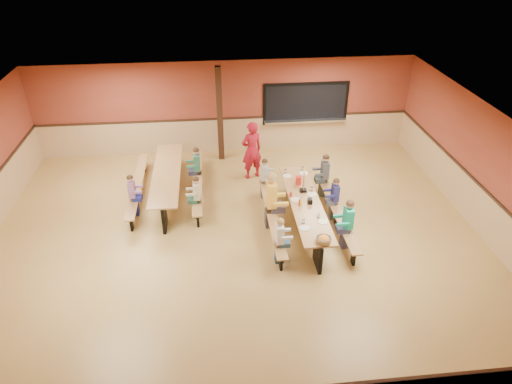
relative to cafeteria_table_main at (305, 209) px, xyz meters
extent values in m
plane|color=olive|center=(-1.72, -0.40, -0.53)|extent=(12.00, 12.00, 0.00)
cube|color=brown|center=(-1.72, 4.60, 0.97)|extent=(12.00, 0.04, 3.00)
cube|color=brown|center=(-1.72, -5.40, 0.97)|extent=(12.00, 0.04, 3.00)
cube|color=brown|center=(4.28, -0.40, 0.97)|extent=(0.04, 10.00, 3.00)
cube|color=white|center=(-1.72, -0.40, 2.47)|extent=(12.00, 10.00, 0.04)
cube|color=black|center=(0.88, 4.57, 1.02)|extent=(2.60, 0.06, 1.20)
cube|color=silver|center=(0.88, 4.48, 0.45)|extent=(2.70, 0.28, 0.06)
cube|color=black|center=(-1.92, 4.00, 0.97)|extent=(0.18, 0.18, 3.00)
cube|color=#9A6D3D|center=(0.00, 0.00, 0.19)|extent=(0.75, 3.60, 0.04)
cube|color=black|center=(0.00, -1.55, -0.18)|extent=(0.08, 0.60, 0.70)
cube|color=black|center=(0.00, 1.55, -0.18)|extent=(0.08, 0.60, 0.70)
cube|color=#9A6D3D|center=(-0.83, 0.00, -0.09)|extent=(0.26, 3.60, 0.04)
cube|color=black|center=(-0.83, 0.00, -0.32)|extent=(0.06, 0.18, 0.41)
cube|color=#9A6D3D|center=(0.82, 0.00, -0.09)|extent=(0.26, 3.60, 0.04)
cube|color=black|center=(0.82, 0.00, -0.32)|extent=(0.06, 0.18, 0.41)
cube|color=#9A6D3D|center=(-3.49, 1.85, 0.19)|extent=(0.75, 3.60, 0.04)
cube|color=black|center=(-3.49, 0.30, -0.18)|extent=(0.08, 0.60, 0.70)
cube|color=black|center=(-3.49, 3.40, -0.18)|extent=(0.08, 0.60, 0.70)
cube|color=#9A6D3D|center=(-4.32, 1.85, -0.09)|extent=(0.26, 3.60, 0.04)
cube|color=black|center=(-4.32, 1.85, -0.32)|extent=(0.06, 0.18, 0.41)
cube|color=#9A6D3D|center=(-2.67, 1.85, -0.09)|extent=(0.26, 3.60, 0.04)
cube|color=black|center=(-2.67, 1.85, -0.32)|extent=(0.06, 0.18, 0.41)
imported|color=maroon|center=(-1.07, 2.68, 0.36)|extent=(0.75, 0.62, 1.77)
cylinder|color=red|center=(-0.01, 0.85, 0.32)|extent=(0.16, 0.16, 0.22)
cube|color=black|center=(0.09, -0.10, 0.28)|extent=(0.10, 0.14, 0.13)
cylinder|color=yellow|center=(-0.15, -0.18, 0.30)|extent=(0.06, 0.06, 0.17)
cylinder|color=#B2140F|center=(-0.17, -0.16, 0.30)|extent=(0.06, 0.06, 0.17)
cube|color=black|center=(0.04, 0.48, 0.24)|extent=(0.16, 0.16, 0.06)
cube|color=#9A6D3D|center=(0.04, 0.48, 0.52)|extent=(0.02, 0.09, 0.50)
camera|label=1|loc=(-2.19, -9.27, 6.26)|focal=32.00mm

